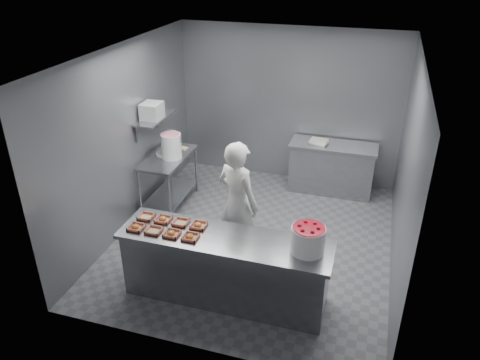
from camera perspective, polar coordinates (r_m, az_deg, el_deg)
name	(u,v)px	position (r m, az deg, el deg)	size (l,w,h in m)	color
floor	(254,239)	(7.19, 1.71, -7.17)	(4.50, 4.50, 0.00)	#4C4C51
ceiling	(257,53)	(6.06, 2.09, 15.21)	(4.50, 4.50, 0.00)	white
wall_back	(288,106)	(8.55, 5.93, 8.97)	(4.00, 0.04, 2.80)	slate
wall_left	(127,139)	(7.24, -13.63, 4.88)	(0.04, 4.50, 2.80)	slate
wall_right	(406,174)	(6.34, 19.60, 0.71)	(0.04, 4.50, 2.80)	slate
service_counter	(225,268)	(5.88, -1.81, -10.65)	(2.60, 0.70, 0.90)	slate
prep_table	(169,173)	(7.89, -8.67, 0.83)	(0.60, 1.20, 0.90)	slate
back_counter	(332,168)	(8.46, 11.11, 1.47)	(1.50, 0.60, 0.90)	slate
wall_shelf	(155,118)	(7.59, -10.34, 7.48)	(0.35, 0.90, 0.03)	slate
tray_0	(136,227)	(5.91, -12.58, -5.62)	(0.19, 0.18, 0.06)	#A28363
tray_1	(154,230)	(5.80, -10.47, -6.07)	(0.19, 0.18, 0.04)	#A28363
tray_2	(172,233)	(5.71, -8.33, -6.47)	(0.19, 0.18, 0.06)	#A28363
tray_3	(190,237)	(5.62, -6.09, -6.90)	(0.19, 0.18, 0.06)	#A28363
tray_4	(146,216)	(6.10, -11.38, -4.37)	(0.19, 0.18, 0.04)	#A28363
tray_5	(163,219)	(6.00, -9.37, -4.72)	(0.19, 0.18, 0.06)	#A28363
tray_6	(181,222)	(5.91, -7.23, -5.14)	(0.19, 0.18, 0.04)	#A28363
tray_7	(198,225)	(5.82, -5.09, -5.50)	(0.19, 0.18, 0.06)	#A28363
worker	(238,203)	(6.32, -0.27, -2.84)	(0.65, 0.43, 1.79)	white
strawberry_tub	(308,238)	(5.35, 8.28, -7.07)	(0.39, 0.39, 0.32)	white
glaze_bucket	(171,145)	(7.62, -8.37, 4.20)	(0.34, 0.32, 0.50)	white
bucket_lid	(166,153)	(7.84, -9.03, 3.22)	(0.33, 0.33, 0.03)	white
rag	(183,148)	(8.01, -6.96, 3.88)	(0.14, 0.12, 0.02)	#CCB28C
appliance	(152,111)	(7.48, -10.69, 8.29)	(0.29, 0.33, 0.25)	gray
paper_stack	(319,141)	(8.30, 9.62, 4.68)	(0.30, 0.22, 0.06)	silver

